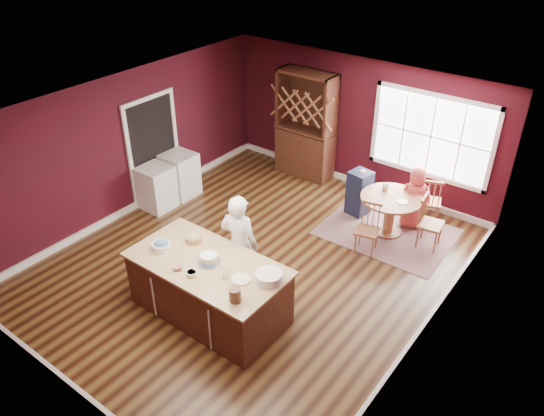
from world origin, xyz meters
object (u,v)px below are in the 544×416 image
Objects in this scene: toddler at (364,175)px; chair_south at (367,229)px; chair_north at (430,199)px; washer at (156,188)px; chair_east at (431,222)px; dryer at (180,175)px; seated_woman at (415,197)px; high_chair at (359,192)px; baker at (239,244)px; kitchen_island at (209,289)px; dining_table at (390,207)px; layer_cake at (209,259)px; hutch at (306,125)px.

chair_south is at bearing -57.82° from toddler.
chair_north is 1.13× the size of washer.
chair_east reaches higher than chair_south.
chair_north is 1.29m from toddler.
chair_east is 4.99m from dryer.
seated_woman reaches higher than high_chair.
baker reaches higher than washer.
high_chair is at bearing -111.19° from baker.
kitchen_island is 1.90× the size of seated_woman.
chair_east is at bearing 22.20° from washer.
baker is 1.93× the size of washer.
baker reaches higher than toddler.
high_chair is at bearing 33.69° from washer.
kitchen_island is 4.25m from seated_woman.
chair_south is at bearing 51.12° from seated_woman.
dining_table is 1.20× the size of chair_south.
seated_woman is at bearing 70.85° from layer_cake.
seated_woman is 1.41× the size of washer.
toddler reaches higher than dryer.
chair_east is at bearing -16.50° from hutch.
dryer is at bearing 4.25° from chair_north.
baker is at bearing -131.96° from chair_south.
layer_cake reaches higher than chair_north.
kitchen_island is 3.72m from dining_table.
chair_east is (1.92, 2.86, -0.34)m from baker.
chair_north is 5.23m from washer.
high_chair is at bearing 25.24° from dryer.
hutch is 2.55× the size of dryer.
chair_south is at bearing 128.03° from chair_east.
baker is 1.82× the size of chair_south.
kitchen_island is at bearing -125.31° from chair_south.
layer_cake reaches higher than toddler.
chair_east is 0.81× the size of seated_woman.
chair_north reaches higher than chair_south.
chair_south is at bearing -93.46° from dining_table.
washer is 0.96× the size of dryer.
dining_table is at bearing 73.19° from chair_south.
toddler is (-1.18, -0.42, 0.32)m from chair_north.
seated_woman is (-0.51, 0.43, 0.12)m from chair_east.
kitchen_island is at bearing -37.91° from dryer.
chair_east is 1.14m from chair_south.
layer_cake is 1.30× the size of toddler.
dryer is at bearing -145.41° from high_chair.
chair_north is 0.80× the size of seated_woman.
dining_table is 1.23× the size of dryer.
dining_table is 0.55m from seated_woman.
kitchen_island is at bearing 76.38° from baker.
chair_north is at bearing 61.10° from dining_table.
baker is at bearing -112.45° from dining_table.
dining_table is 0.77m from chair_south.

